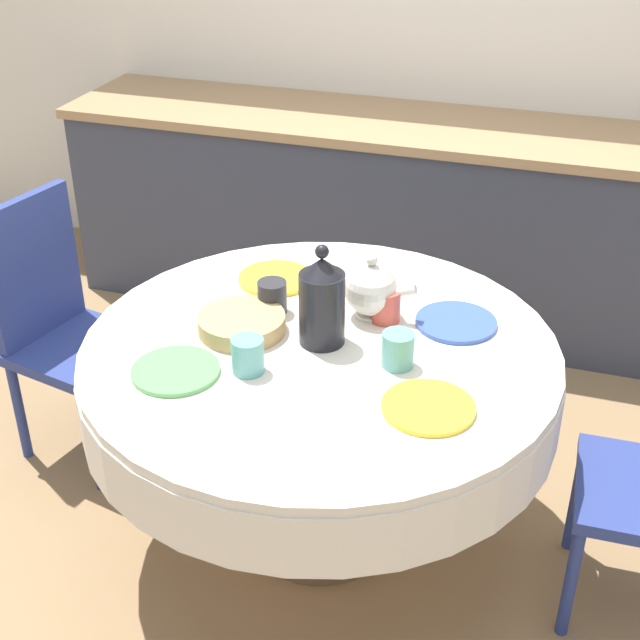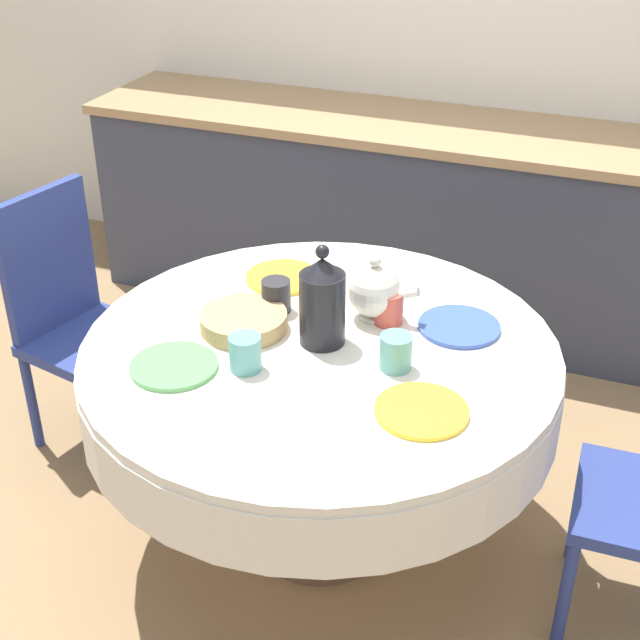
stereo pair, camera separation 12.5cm
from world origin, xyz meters
The scene contains 16 objects.
ground_plane centered at (0.00, 0.00, 0.00)m, with size 12.00×12.00×0.00m, color #8E704C.
wall_back centered at (0.00, 1.90, 1.30)m, with size 7.00×0.05×2.60m.
kitchen_counter centered at (0.00, 1.56, 0.45)m, with size 3.24×0.64×0.89m.
dining_table centered at (0.00, 0.00, 0.61)m, with size 1.37×1.37×0.73m.
chair_right centered at (-1.01, 0.22, 0.51)m, with size 0.47×0.47×0.94m.
plate_near_left centered at (-0.32, -0.26, 0.74)m, with size 0.24×0.24×0.01m, color #5BA85B.
cup_near_left centered at (-0.14, -0.19, 0.78)m, with size 0.09×0.09×0.10m, color #5BA39E.
plate_near_right centered at (0.36, -0.21, 0.74)m, with size 0.24×0.24×0.01m, color yellow.
cup_near_right centered at (0.23, -0.04, 0.78)m, with size 0.09×0.09×0.10m, color #5BA39E.
plate_far_left centered at (-0.26, 0.33, 0.74)m, with size 0.24×0.24×0.01m, color yellow.
cup_far_left centered at (-0.19, 0.13, 0.78)m, with size 0.09×0.09×0.10m, color #28282D.
plate_far_right centered at (0.35, 0.23, 0.74)m, with size 0.24×0.24×0.01m, color #3856AD.
cup_far_right centered at (0.14, 0.19, 0.78)m, with size 0.09×0.09×0.10m, color #CC4C3D.
coffee_carafe centered at (0.00, 0.02, 0.86)m, with size 0.13×0.13×0.30m.
teapot centered at (0.09, 0.20, 0.82)m, with size 0.22×0.16×0.20m.
bread_basket centered at (-0.24, 0.00, 0.75)m, with size 0.25×0.25×0.05m, color tan.
Camera 1 is at (0.66, -2.03, 2.06)m, focal length 50.00 mm.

